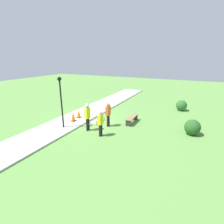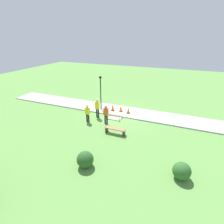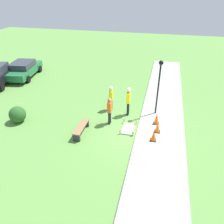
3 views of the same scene
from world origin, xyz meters
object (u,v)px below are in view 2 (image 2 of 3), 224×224
(park_bench, at_px, (115,130))
(bystander_in_orange_shirt, at_px, (106,114))
(traffic_cone_near_patch, at_px, (128,110))
(worker_supervisor, at_px, (97,106))
(traffic_cone_far_patch, at_px, (121,108))
(lamppost_near, at_px, (101,88))
(worker_assistant, at_px, (87,112))
(traffic_cone_sidewalk_edge, at_px, (113,107))

(park_bench, xyz_separation_m, bystander_in_orange_shirt, (1.41, -1.34, 0.65))
(traffic_cone_near_patch, height_order, worker_supervisor, worker_supervisor)
(traffic_cone_far_patch, xyz_separation_m, lamppost_near, (2.16, 0.25, 2.05))
(traffic_cone_near_patch, bearing_deg, worker_assistant, 46.80)
(park_bench, xyz_separation_m, worker_assistant, (3.11, -1.01, 0.67))
(traffic_cone_sidewalk_edge, xyz_separation_m, worker_assistant, (1.20, 3.15, 0.56))
(traffic_cone_near_patch, xyz_separation_m, bystander_in_orange_shirt, (1.22, 2.79, 0.59))
(traffic_cone_sidewalk_edge, distance_m, worker_supervisor, 2.20)
(traffic_cone_sidewalk_edge, bearing_deg, worker_supervisor, 66.92)
(traffic_cone_near_patch, relative_size, bystander_in_orange_shirt, 0.36)
(traffic_cone_near_patch, distance_m, traffic_cone_far_patch, 0.88)
(bystander_in_orange_shirt, bearing_deg, worker_supervisor, -34.84)
(worker_supervisor, distance_m, worker_assistant, 1.31)
(traffic_cone_near_patch, bearing_deg, lamppost_near, 1.78)
(lamppost_near, bearing_deg, traffic_cone_sidewalk_edge, -174.07)
(traffic_cone_near_patch, distance_m, lamppost_near, 3.65)
(park_bench, height_order, bystander_in_orange_shirt, bystander_in_orange_shirt)
(park_bench, distance_m, worker_assistant, 3.34)
(worker_supervisor, xyz_separation_m, lamppost_near, (0.48, -1.78, 1.28))
(worker_supervisor, relative_size, bystander_in_orange_shirt, 1.10)
(traffic_cone_near_patch, xyz_separation_m, worker_assistant, (2.92, 3.11, 0.62))
(worker_assistant, bearing_deg, traffic_cone_far_patch, -122.25)
(traffic_cone_far_patch, height_order, worker_supervisor, worker_supervisor)
(traffic_cone_near_patch, xyz_separation_m, park_bench, (-0.18, 4.13, -0.06))
(traffic_cone_far_patch, bearing_deg, park_bench, 103.72)
(worker_supervisor, xyz_separation_m, bystander_in_orange_shirt, (-1.32, 0.92, -0.19))
(worker_assistant, distance_m, bystander_in_orange_shirt, 1.73)
(park_bench, relative_size, lamppost_near, 0.48)
(bystander_in_orange_shirt, bearing_deg, traffic_cone_sidewalk_edge, -79.94)
(traffic_cone_near_patch, relative_size, worker_supervisor, 0.32)
(traffic_cone_near_patch, xyz_separation_m, lamppost_near, (3.02, 0.09, 2.06))
(traffic_cone_near_patch, distance_m, traffic_cone_sidewalk_edge, 1.72)
(traffic_cone_near_patch, relative_size, traffic_cone_far_patch, 0.97)
(traffic_cone_far_patch, relative_size, worker_supervisor, 0.33)
(worker_supervisor, bearing_deg, bystander_in_orange_shirt, 145.16)
(worker_assistant, bearing_deg, bystander_in_orange_shirt, -169.15)
(park_bench, bearing_deg, traffic_cone_near_patch, -87.45)
(traffic_cone_far_patch, bearing_deg, worker_assistant, 57.75)
(traffic_cone_near_patch, bearing_deg, bystander_in_orange_shirt, 66.33)
(park_bench, relative_size, worker_supervisor, 0.87)
(park_bench, xyz_separation_m, worker_supervisor, (2.72, -2.26, 0.84))
(traffic_cone_sidewalk_edge, height_order, bystander_in_orange_shirt, bystander_in_orange_shirt)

